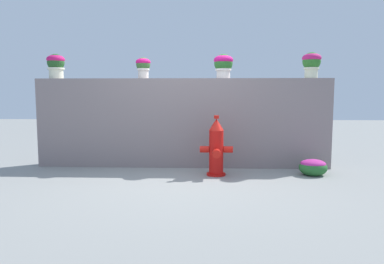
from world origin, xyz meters
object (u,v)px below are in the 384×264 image
potted_plant_0 (56,64)px  potted_plant_2 (223,64)px  potted_plant_3 (312,62)px  fire_hydrant (216,148)px  flower_bush_left (313,167)px  potted_plant_1 (143,66)px

potted_plant_0 → potted_plant_2: potted_plant_0 is taller
potted_plant_2 → potted_plant_3: size_ratio=0.96×
potted_plant_0 → fire_hydrant: (2.74, -0.71, -1.34)m
flower_bush_left → potted_plant_3: bearing=82.0°
potted_plant_2 → flower_bush_left: 2.20m
potted_plant_1 → potted_plant_3: potted_plant_3 is taller
potted_plant_1 → potted_plant_0: bearing=-180.0°
potted_plant_2 → flower_bush_left: (1.37, -0.63, -1.61)m
potted_plant_1 → potted_plant_2: potted_plant_2 is taller
potted_plant_0 → fire_hydrant: 3.13m
potted_plant_2 → flower_bush_left: potted_plant_2 is taller
potted_plant_0 → potted_plant_1: size_ratio=1.18×
potted_plant_0 → potted_plant_2: (2.87, -0.01, -0.01)m
potted_plant_0 → flower_bush_left: bearing=-8.5°
potted_plant_1 → potted_plant_3: 2.81m
potted_plant_1 → flower_bush_left: bearing=-13.1°
potted_plant_0 → potted_plant_3: same height
potted_plant_2 → flower_bush_left: bearing=-24.7°
potted_plant_0 → potted_plant_3: size_ratio=1.00×
potted_plant_1 → flower_bush_left: size_ratio=0.84×
potted_plant_0 → flower_bush_left: potted_plant_0 is taller
potted_plant_1 → potted_plant_2: bearing=-0.2°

